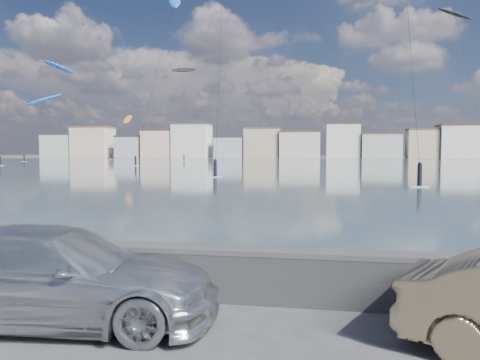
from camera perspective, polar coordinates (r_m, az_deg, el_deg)
name	(u,v)px	position (r m, az deg, el deg)	size (l,w,h in m)	color
bay_water	(308,165)	(97.29, 8.34, 1.81)	(500.00, 177.00, 0.00)	#2D4751
far_shore_strip	(315,158)	(205.75, 9.19, 2.68)	(500.00, 60.00, 0.00)	#4C473D
seawall	(176,269)	(9.11, -7.76, -10.65)	(400.00, 0.36, 1.08)	#28282B
far_buildings	(318,143)	(191.75, 9.54, 4.41)	(240.79, 13.26, 14.60)	#B7C6BC
car_silver	(56,275)	(8.37, -21.53, -10.76)	(2.18, 5.36, 1.55)	#B9BDC1
kitesurfer_2	(43,101)	(110.60, -22.88, 8.90)	(8.29, 12.38, 15.79)	blue
kitesurfer_4	(127,120)	(171.39, -13.58, 7.18)	(5.28, 12.65, 16.35)	orange
kitesurfer_7	(184,71)	(156.27, -6.85, 13.09)	(8.04, 15.32, 31.10)	black
kitesurfer_10	(455,17)	(120.02, 24.78, 17.63)	(8.27, 15.09, 35.59)	black
kitesurfer_12	(59,68)	(156.67, -21.24, 12.56)	(8.63, 18.90, 30.88)	blue
kitesurfer_14	(174,4)	(108.65, -8.08, 20.50)	(7.07, 18.49, 38.26)	blue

